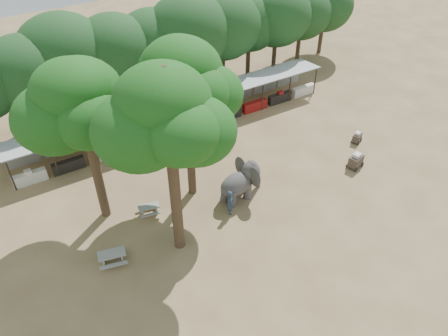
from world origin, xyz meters
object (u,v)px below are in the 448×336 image
yard_tree_back (183,82)px  cart_back (357,137)px  cart_front (356,160)px  picnic_table_near (112,257)px  picnic_table_far (149,209)px  elephant (241,181)px  yard_tree_left (78,107)px  yard_tree_center (164,118)px  handler (230,202)px

yard_tree_back → cart_back: bearing=-6.7°
cart_front → picnic_table_near: bearing=163.4°
picnic_table_far → cart_front: bearing=-0.9°
yard_tree_back → cart_front: size_ratio=7.98×
picnic_table_near → elephant: bearing=18.8°
yard_tree_left → picnic_table_near: yard_tree_left is taller
cart_front → cart_back: 3.40m
elephant → cart_front: (9.21, -1.69, -0.74)m
elephant → yard_tree_center: bearing=-171.1°
yard_tree_left → handler: size_ratio=5.83×
yard_tree_center → cart_back: yard_tree_center is taller
yard_tree_center → cart_back: (17.48, 2.31, -8.74)m
yard_tree_back → handler: bearing=-68.8°
yard_tree_back → elephant: yard_tree_back is taller
handler → cart_back: 13.29m
yard_tree_left → cart_front: yard_tree_left is taller
cart_front → yard_tree_left: bearing=149.8°
elephant → cart_front: size_ratio=2.51×
yard_tree_center → yard_tree_back: 5.04m
yard_tree_left → picnic_table_far: bearing=-32.4°
picnic_table_far → handler: bearing=-18.6°
picnic_table_far → yard_tree_left: bearing=158.9°
elephant → yard_tree_back: bearing=133.1°
yard_tree_back → cart_front: bearing=-18.6°
yard_tree_center → elephant: yard_tree_center is taller
cart_front → picnic_table_far: bearing=153.1°
yard_tree_back → handler: 8.41m
yard_tree_center → picnic_table_far: (-0.38, 3.33, -8.76)m
yard_tree_center → picnic_table_far: size_ratio=7.52×
picnic_table_far → cart_front: (15.40, -3.37, 0.15)m
picnic_table_near → cart_back: bearing=17.2°
yard_tree_left → yard_tree_back: yard_tree_back is taller
elephant → handler: size_ratio=1.89×
yard_tree_left → picnic_table_near: (-0.88, -4.38, -7.68)m
yard_tree_back → yard_tree_center: bearing=-126.9°
yard_tree_center → cart_front: (15.02, -0.04, -8.60)m
yard_tree_left → elephant: 11.65m
yard_tree_left → picnic_table_near: size_ratio=5.86×
cart_back → handler: bearing=162.5°
yard_tree_center → elephant: 9.92m
yard_tree_center → yard_tree_back: (3.00, 4.00, -0.67)m
cart_front → elephant: bearing=155.0°
handler → cart_back: handler is taller
handler → picnic_table_far: (-4.69, 2.70, -0.49)m
cart_front → handler: bearing=161.9°
yard_tree_center → yard_tree_left: bearing=121.0°
yard_tree_back → cart_back: (14.48, -1.69, -8.08)m
elephant → picnic_table_near: size_ratio=1.90×
elephant → picnic_table_near: (-9.69, -1.04, -0.82)m
picnic_table_near → cart_front: cart_front is taller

